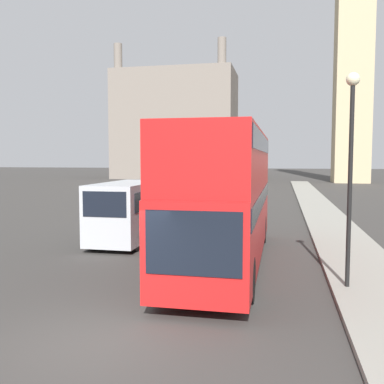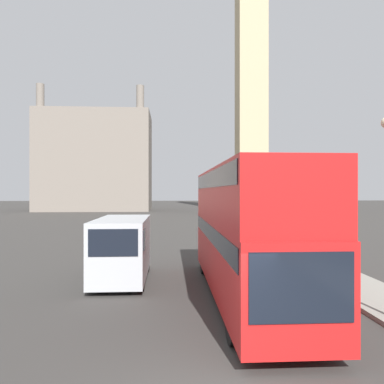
{
  "view_description": "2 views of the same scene",
  "coord_description": "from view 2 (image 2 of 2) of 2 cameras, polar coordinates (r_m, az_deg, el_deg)",
  "views": [
    {
      "loc": [
        3.62,
        -7.81,
        3.65
      ],
      "look_at": [
        0.45,
        7.27,
        2.44
      ],
      "focal_mm": 40.0,
      "sensor_mm": 36.0,
      "label": 1
    },
    {
      "loc": [
        -0.89,
        -6.18,
        3.73
      ],
      "look_at": [
        0.42,
        15.93,
        3.72
      ],
      "focal_mm": 35.0,
      "sensor_mm": 36.0,
      "label": 2
    }
  ],
  "objects": [
    {
      "name": "clock_tower",
      "position": [
        74.26,
        8.99,
        23.04
      ],
      "size": [
        5.49,
        5.66,
        63.82
      ],
      "color": "tan",
      "rests_on": "ground_plane"
    },
    {
      "name": "white_van",
      "position": [
        16.08,
        -10.6,
        -8.33
      ],
      "size": [
        2.09,
        5.15,
        2.61
      ],
      "color": "#B2B7BC",
      "rests_on": "ground_plane"
    },
    {
      "name": "building_block_distant",
      "position": [
        77.41,
        -14.42,
        4.49
      ],
      "size": [
        21.62,
        12.13,
        23.69
      ],
      "color": "slate",
      "rests_on": "ground_plane"
    },
    {
      "name": "red_double_decker_bus",
      "position": [
        13.35,
        8.08,
        -5.14
      ],
      "size": [
        2.5,
        11.36,
        4.53
      ],
      "color": "red",
      "rests_on": "ground_plane"
    }
  ]
}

